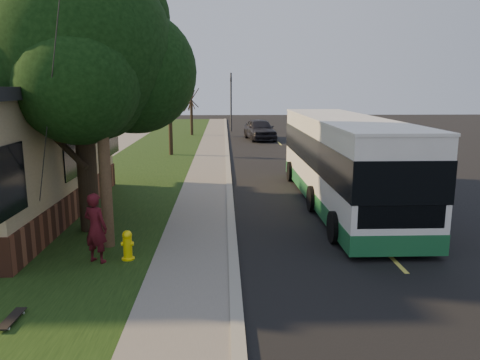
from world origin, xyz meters
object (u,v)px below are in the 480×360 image
(skateboarder, at_px, (96,228))
(distant_car, at_px, (260,129))
(fire_hydrant, at_px, (128,245))
(traffic_signal, at_px, (231,98))
(bare_tree_near, at_px, (170,121))
(skateboard_main, at_px, (12,319))
(bare_tree_far, at_px, (192,113))
(utility_pole, at_px, (99,71))
(leafy_tree, at_px, (82,53))
(transit_bus, at_px, (342,159))

(skateboarder, xyz_separation_m, distant_car, (5.99, 26.76, -0.08))
(fire_hydrant, distance_m, skateboarder, 0.88)
(traffic_signal, height_order, distant_car, traffic_signal)
(bare_tree_near, distance_m, skateboard_main, 21.18)
(bare_tree_far, height_order, traffic_signal, traffic_signal)
(bare_tree_near, relative_size, skateboarder, 2.51)
(fire_hydrant, bearing_deg, distant_car, 78.77)
(utility_pole, height_order, bare_tree_near, utility_pole)
(bare_tree_near, distance_m, distant_car, 10.69)
(fire_hydrant, height_order, leafy_tree, leafy_tree)
(leafy_tree, bearing_deg, skateboarder, -72.81)
(transit_bus, distance_m, skateboard_main, 11.94)
(utility_pole, height_order, skateboarder, utility_pole)
(leafy_tree, bearing_deg, transit_bus, 19.31)
(bare_tree_far, bearing_deg, leafy_tree, -92.45)
(bare_tree_near, relative_size, traffic_signal, 0.78)
(bare_tree_far, xyz_separation_m, traffic_signal, (3.50, 4.00, 1.16))
(skateboard_main, bearing_deg, fire_hydrant, 64.20)
(traffic_signal, xyz_separation_m, skateboard_main, (-4.59, -37.07, -3.04))
(fire_hydrant, xyz_separation_m, bare_tree_far, (-0.40, 30.00, 1.57))
(leafy_tree, bearing_deg, distant_car, 74.04)
(bare_tree_near, xyz_separation_m, skateboard_main, (-0.59, -21.07, -2.02))
(leafy_tree, relative_size, transit_bus, 0.66)
(utility_pole, bearing_deg, bare_tree_near, 90.66)
(transit_bus, relative_size, distant_car, 2.36)
(skateboarder, relative_size, distant_car, 0.34)
(skateboard_main, height_order, distant_car, distant_car)
(traffic_signal, height_order, skateboard_main, traffic_signal)
(fire_hydrant, relative_size, bare_tree_near, 0.17)
(fire_hydrant, bearing_deg, transit_bus, 39.75)
(distant_car, bearing_deg, skateboarder, -110.43)
(fire_hydrant, bearing_deg, skateboarder, -168.79)
(leafy_tree, height_order, traffic_signal, leafy_tree)
(utility_pole, distance_m, skateboard_main, 6.12)
(fire_hydrant, height_order, bare_tree_far, bare_tree_far)
(bare_tree_near, relative_size, distant_car, 0.86)
(bare_tree_near, distance_m, transit_bus, 14.58)
(distant_car, bearing_deg, bare_tree_far, 141.47)
(leafy_tree, distance_m, traffic_signal, 31.76)
(bare_tree_far, distance_m, skateboard_main, 33.14)
(traffic_signal, bearing_deg, bare_tree_far, -131.19)
(leafy_tree, xyz_separation_m, bare_tree_near, (0.67, 15.35, -3.02))
(skateboarder, bearing_deg, leafy_tree, -48.19)
(utility_pole, relative_size, bare_tree_far, 2.25)
(fire_hydrant, xyz_separation_m, skateboarder, (-0.71, -0.14, 0.50))
(fire_hydrant, relative_size, distant_car, 0.15)
(transit_bus, relative_size, skateboard_main, 14.09)
(utility_pole, xyz_separation_m, bare_tree_far, (0.31, 29.01, -2.63))
(bare_tree_far, distance_m, traffic_signal, 5.44)
(bare_tree_far, distance_m, transit_bus, 25.47)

